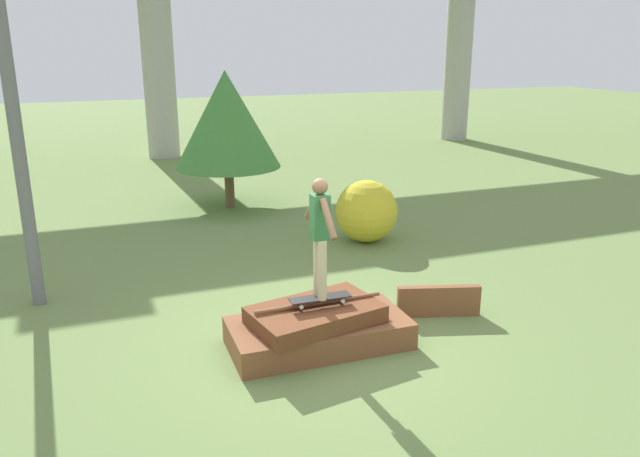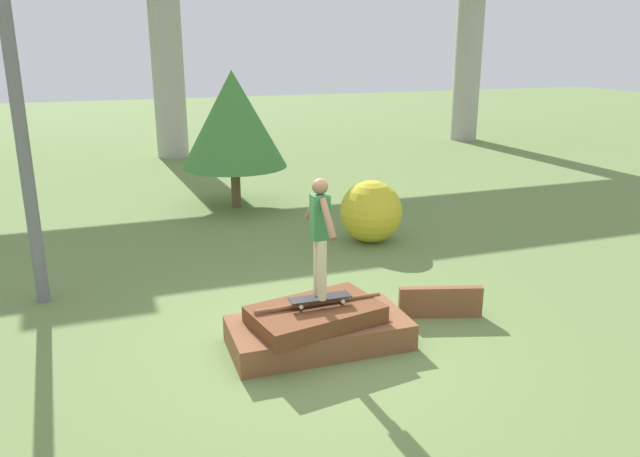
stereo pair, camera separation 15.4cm
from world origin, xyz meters
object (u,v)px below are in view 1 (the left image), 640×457
tree_behind_left (227,120)px  skateboard (320,298)px  skater (320,230)px  bush_yellow_flowering (366,211)px  utility_pole (4,45)px

tree_behind_left → skateboard: bearing=-94.3°
skater → bush_yellow_flowering: (2.59, 4.08, -1.03)m
utility_pole → skater: bearing=-39.6°
skateboard → bush_yellow_flowering: bush_yellow_flowering is taller
skateboard → skater: 0.94m
bush_yellow_flowering → utility_pole: bearing=-170.1°
utility_pole → bush_yellow_flowering: utility_pole is taller
skateboard → bush_yellow_flowering: bearing=57.6°
skateboard → skater: size_ratio=0.52×
skater → tree_behind_left: 7.85m
bush_yellow_flowering → skater: bearing=-122.4°
tree_behind_left → bush_yellow_flowering: 4.51m
skateboard → tree_behind_left: tree_behind_left is taller
skater → tree_behind_left: (0.58, 7.81, 0.52)m
utility_pole → bush_yellow_flowering: (6.22, 1.08, -3.31)m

